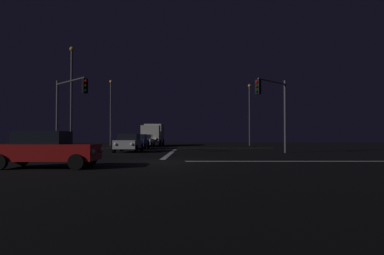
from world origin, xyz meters
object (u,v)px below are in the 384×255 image
(traffic_signal_nw, at_px, (69,101))
(sedan_silver, at_px, (129,143))
(streetlamp_right_far, at_px, (250,110))
(sedan_red_crossing, at_px, (47,149))
(streetlamp_left_far, at_px, (111,108))
(sedan_blue, at_px, (138,141))
(sedan_white, at_px, (145,141))
(box_truck, at_px, (154,134))
(traffic_signal_ne, at_px, (274,101))
(streetlamp_left_near, at_px, (72,91))

(traffic_signal_nw, bearing_deg, sedan_silver, 35.23)
(traffic_signal_nw, distance_m, streetlamp_right_far, 28.88)
(sedan_red_crossing, bearing_deg, sedan_silver, 86.87)
(traffic_signal_nw, height_order, streetlamp_right_far, streetlamp_right_far)
(sedan_red_crossing, height_order, streetlamp_left_far, streetlamp_left_far)
(sedan_silver, bearing_deg, sedan_blue, 92.05)
(sedan_red_crossing, bearing_deg, sedan_white, 89.09)
(sedan_silver, distance_m, box_truck, 19.36)
(sedan_blue, relative_size, sedan_white, 1.00)
(sedan_blue, height_order, sedan_white, same)
(box_truck, height_order, traffic_signal_nw, traffic_signal_nw)
(box_truck, relative_size, sedan_red_crossing, 1.91)
(traffic_signal_ne, relative_size, traffic_signal_nw, 1.00)
(traffic_signal_ne, relative_size, streetlamp_right_far, 0.67)
(sedan_blue, xyz_separation_m, streetlamp_left_far, (-6.06, 13.13, 4.63))
(streetlamp_right_far, relative_size, streetlamp_left_far, 0.94)
(sedan_white, relative_size, sedan_red_crossing, 1.00)
(traffic_signal_nw, xyz_separation_m, streetlamp_left_far, (-2.15, 22.65, 1.32))
(streetlamp_left_far, height_order, streetlamp_left_near, streetlamp_left_near)
(sedan_white, relative_size, box_truck, 0.52)
(sedan_blue, bearing_deg, streetlamp_left_near, -154.64)
(box_truck, bearing_deg, streetlamp_left_far, 176.43)
(traffic_signal_ne, bearing_deg, streetlamp_left_near, 160.58)
(streetlamp_right_far, xyz_separation_m, streetlamp_left_far, (-20.04, 0.00, 0.31))
(sedan_silver, distance_m, sedan_blue, 6.61)
(sedan_silver, bearing_deg, sedan_red_crossing, -93.13)
(traffic_signal_ne, distance_m, streetlamp_left_near, 19.31)
(box_truck, relative_size, traffic_signal_ne, 1.40)
(sedan_white, height_order, traffic_signal_ne, traffic_signal_ne)
(box_truck, xyz_separation_m, traffic_signal_nw, (-4.07, -22.27, 2.41))
(streetlamp_right_far, distance_m, streetlamp_left_near, 25.65)
(sedan_silver, relative_size, box_truck, 0.52)
(sedan_blue, distance_m, streetlamp_left_near, 8.33)
(sedan_silver, distance_m, streetlamp_left_far, 21.22)
(sedan_white, distance_m, traffic_signal_ne, 20.02)
(streetlamp_left_far, bearing_deg, streetlamp_right_far, 0.00)
(sedan_silver, distance_m, traffic_signal_nw, 6.06)
(traffic_signal_ne, bearing_deg, sedan_white, 128.21)
(sedan_white, xyz_separation_m, traffic_signal_nw, (-3.78, -15.77, 3.32))
(traffic_signal_ne, bearing_deg, sedan_red_crossing, -136.61)
(sedan_blue, xyz_separation_m, box_truck, (0.17, 12.74, 0.91))
(streetlamp_left_far, bearing_deg, sedan_silver, -72.31)
(streetlamp_left_far, bearing_deg, streetlamp_left_near, -90.00)
(sedan_silver, xyz_separation_m, sedan_white, (-0.36, 12.85, 0.00))
(traffic_signal_nw, xyz_separation_m, streetlamp_right_far, (17.89, 22.65, 1.01))
(sedan_red_crossing, distance_m, streetlamp_right_far, 37.56)
(box_truck, distance_m, streetlamp_left_far, 7.26)
(sedan_silver, xyz_separation_m, traffic_signal_ne, (11.85, -2.67, 3.28))
(sedan_red_crossing, distance_m, streetlamp_left_near, 19.79)
(sedan_red_crossing, height_order, streetlamp_right_far, streetlamp_right_far)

